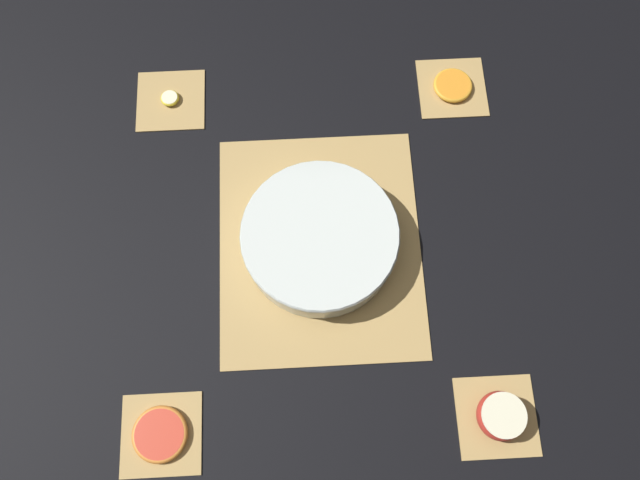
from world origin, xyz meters
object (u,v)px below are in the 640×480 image
orange_slice_whole (453,85)px  banana_coin_single (170,98)px  apple_half (501,416)px  fruit_salad_bowl (320,238)px  grapefruit_slice (160,434)px

orange_slice_whole → banana_coin_single: bearing=90.0°
apple_half → fruit_salad_bowl: bearing=41.4°
fruit_salad_bowl → apple_half: (-0.32, -0.28, -0.01)m
banana_coin_single → fruit_salad_bowl: bearing=-138.4°
apple_half → orange_slice_whole: size_ratio=1.04×
fruit_salad_bowl → orange_slice_whole: size_ratio=3.61×
fruit_salad_bowl → banana_coin_single: bearing=41.6°
orange_slice_whole → banana_coin_single: 0.56m
fruit_salad_bowl → apple_half: 0.42m
fruit_salad_bowl → apple_half: fruit_salad_bowl is taller
apple_half → orange_slice_whole: apple_half is taller
fruit_salad_bowl → grapefruit_slice: 0.42m
orange_slice_whole → grapefruit_slice: size_ratio=0.83×
apple_half → grapefruit_slice: size_ratio=0.86×
apple_half → banana_coin_single: bearing=41.5°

